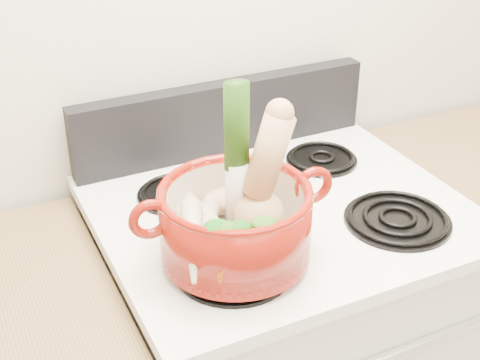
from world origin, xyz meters
name	(u,v)px	position (x,y,z in m)	size (l,w,h in m)	color
wall_back	(213,7)	(0.00, 1.75, 1.30)	(3.50, 0.02, 2.60)	silver
cooktop	(281,212)	(0.00, 1.40, 0.93)	(0.78, 0.67, 0.03)	white
control_backsplash	(223,117)	(0.00, 1.70, 1.04)	(0.76, 0.05, 0.18)	black
burner_front_left	(234,266)	(-0.19, 1.24, 0.96)	(0.22, 0.22, 0.02)	black
burner_front_right	(398,218)	(0.19, 1.24, 0.96)	(0.22, 0.22, 0.02)	black
burner_back_left	(176,193)	(-0.19, 1.54, 0.96)	(0.17, 0.17, 0.02)	black
burner_back_right	(322,158)	(0.19, 1.54, 0.96)	(0.17, 0.17, 0.02)	black
dutch_oven	(235,223)	(-0.17, 1.26, 1.04)	(0.28, 0.28, 0.14)	maroon
pot_handle_left	(150,219)	(-0.33, 1.28, 1.09)	(0.08, 0.08, 0.02)	maroon
pot_handle_right	(313,185)	(-0.02, 1.25, 1.09)	(0.08, 0.08, 0.02)	maroon
squash	(260,177)	(-0.12, 1.27, 1.12)	(0.10, 0.10, 0.25)	tan
leek	(237,156)	(-0.15, 1.31, 1.15)	(0.05, 0.05, 0.31)	silver
ginger	(221,202)	(-0.16, 1.37, 1.02)	(0.09, 0.06, 0.05)	tan
parsnip_0	(192,232)	(-0.25, 1.30, 1.02)	(0.04, 0.04, 0.20)	beige
parsnip_1	(205,234)	(-0.23, 1.27, 1.02)	(0.04, 0.04, 0.18)	beige
parsnip_2	(211,217)	(-0.20, 1.31, 1.03)	(0.04, 0.04, 0.18)	beige
parsnip_3	(192,240)	(-0.27, 1.24, 1.04)	(0.04, 0.04, 0.20)	#F1EAC4
carrot_0	(243,243)	(-0.18, 1.23, 1.02)	(0.03, 0.03, 0.17)	red
carrot_1	(220,252)	(-0.23, 1.22, 1.02)	(0.03, 0.03, 0.15)	#C43B09
carrot_2	(251,231)	(-0.16, 1.24, 1.03)	(0.03, 0.03, 0.18)	#D6650A
carrot_3	(231,243)	(-0.21, 1.21, 1.04)	(0.03, 0.03, 0.16)	red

